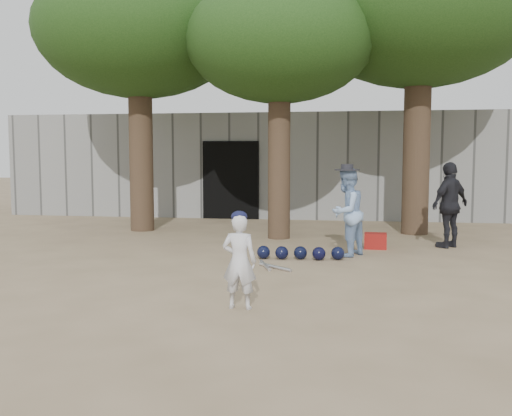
% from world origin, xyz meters
% --- Properties ---
extents(ground, '(70.00, 70.00, 0.00)m').
position_xyz_m(ground, '(0.00, 0.00, 0.00)').
color(ground, '#937C5E').
rests_on(ground, ground).
extents(boy_player, '(0.42, 0.29, 1.12)m').
position_xyz_m(boy_player, '(0.81, -1.57, 0.56)').
color(boy_player, silver).
rests_on(boy_player, ground).
extents(spectator_blue, '(0.91, 0.96, 1.57)m').
position_xyz_m(spectator_blue, '(2.04, 2.18, 0.79)').
color(spectator_blue, '#89A9D4').
rests_on(spectator_blue, ground).
extents(spectator_dark, '(0.99, 0.97, 1.67)m').
position_xyz_m(spectator_dark, '(4.03, 3.47, 0.84)').
color(spectator_dark, black).
rests_on(spectator_dark, ground).
extents(red_bag, '(0.44, 0.34, 0.30)m').
position_xyz_m(red_bag, '(2.61, 3.09, 0.15)').
color(red_bag, maroon).
rests_on(red_bag, ground).
extents(back_building, '(16.00, 5.24, 3.00)m').
position_xyz_m(back_building, '(-0.00, 10.33, 1.50)').
color(back_building, gray).
rests_on(back_building, ground).
extents(helmet_row, '(1.51, 0.32, 0.23)m').
position_xyz_m(helmet_row, '(1.26, 1.71, 0.12)').
color(helmet_row, black).
rests_on(helmet_row, ground).
extents(bat_pile, '(0.62, 0.73, 0.06)m').
position_xyz_m(bat_pile, '(0.84, 0.90, 0.03)').
color(bat_pile, silver).
rests_on(bat_pile, ground).
extents(tree_row, '(11.40, 5.80, 6.69)m').
position_xyz_m(tree_row, '(0.74, 5.02, 4.69)').
color(tree_row, brown).
rests_on(tree_row, ground).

